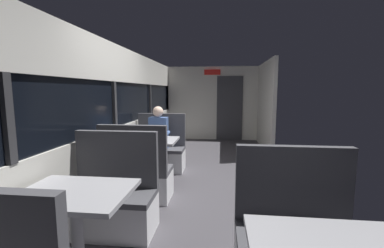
{
  "coord_description": "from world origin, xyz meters",
  "views": [
    {
      "loc": [
        0.29,
        -3.98,
        1.55
      ],
      "look_at": [
        -0.32,
        1.36,
        0.85
      ],
      "focal_mm": 24.05,
      "sensor_mm": 36.0,
      "label": 1
    }
  ],
  "objects": [
    {
      "name": "dining_table_near_window",
      "position": [
        -0.89,
        -2.09,
        0.64
      ],
      "size": [
        0.9,
        0.7,
        0.74
      ],
      "color": "#9E9EA3",
      "rests_on": "ground_plane"
    },
    {
      "name": "bench_front_aisle_facing_entry",
      "position": [
        0.89,
        -1.99,
        0.33
      ],
      "size": [
        0.95,
        0.5,
        1.1
      ],
      "color": "silver",
      "rests_on": "ground_plane"
    },
    {
      "name": "bench_mid_window_facing_end",
      "position": [
        -0.89,
        -0.54,
        0.33
      ],
      "size": [
        0.95,
        0.5,
        1.1
      ],
      "color": "silver",
      "rests_on": "ground_plane"
    },
    {
      "name": "carriage_aisle_panel_right",
      "position": [
        1.45,
        3.0,
        1.15
      ],
      "size": [
        0.08,
        2.4,
        2.3
      ],
      "primitive_type": "cube",
      "color": "beige",
      "rests_on": "ground_plane"
    },
    {
      "name": "seated_passenger",
      "position": [
        -0.89,
        0.78,
        0.54
      ],
      "size": [
        0.47,
        0.55,
        1.26
      ],
      "color": "#26262D",
      "rests_on": "ground_plane"
    },
    {
      "name": "bench_mid_window_facing_entry",
      "position": [
        -0.89,
        0.86,
        0.33
      ],
      "size": [
        0.95,
        0.5,
        1.1
      ],
      "color": "silver",
      "rests_on": "ground_plane"
    },
    {
      "name": "carriage_window_panel_left",
      "position": [
        -1.45,
        0.0,
        1.11
      ],
      "size": [
        0.09,
        8.48,
        2.3
      ],
      "color": "beige",
      "rests_on": "ground_plane"
    },
    {
      "name": "dining_table_mid_window",
      "position": [
        -0.89,
        0.16,
        0.64
      ],
      "size": [
        0.9,
        0.7,
        0.74
      ],
      "color": "#9E9EA3",
      "rests_on": "ground_plane"
    },
    {
      "name": "bench_near_window_facing_entry",
      "position": [
        -0.89,
        -1.39,
        0.33
      ],
      "size": [
        0.95,
        0.5,
        1.1
      ],
      "color": "silver",
      "rests_on": "ground_plane"
    },
    {
      "name": "carriage_end_bulkhead",
      "position": [
        0.06,
        4.19,
        1.14
      ],
      "size": [
        2.9,
        0.11,
        2.3
      ],
      "color": "beige",
      "rests_on": "ground_plane"
    },
    {
      "name": "coffee_cup_primary",
      "position": [
        -0.93,
        0.22,
        0.79
      ],
      "size": [
        0.07,
        0.07,
        0.09
      ],
      "color": "#B23333",
      "rests_on": "dining_table_mid_window"
    },
    {
      "name": "ground_plane",
      "position": [
        0.0,
        0.0,
        -0.01
      ],
      "size": [
        3.3,
        9.2,
        0.02
      ],
      "primitive_type": "cube",
      "color": "#423F44"
    }
  ]
}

